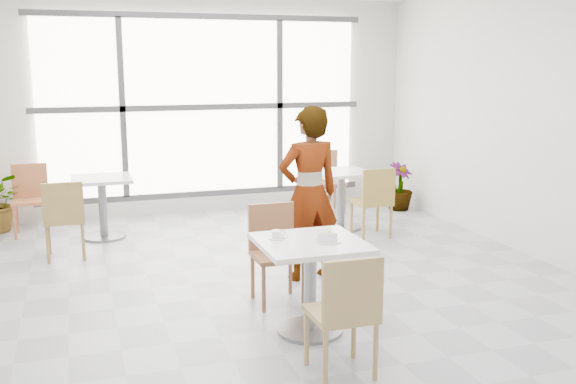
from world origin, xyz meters
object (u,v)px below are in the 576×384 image
object	(u,v)px
bg_table_right	(341,191)
bg_chair_left_near	(64,215)
bg_chair_right_near	(374,198)
plant_right	(399,187)
chair_near	(346,308)
coffee_cup	(277,235)
bg_chair_left_far	(30,194)
main_table	(310,269)
chair_far	(275,246)
bg_chair_right_far	(326,177)
bg_table_left	(102,199)
oatmeal_bowl	(327,236)
person	(309,194)

from	to	relation	value
bg_table_right	bg_chair_left_near	bearing A→B (deg)	-174.41
bg_chair_right_near	plant_right	xyz separation A→B (m)	(1.03, 1.30, -0.16)
chair_near	plant_right	size ratio (longest dim) A/B	1.27
coffee_cup	bg_table_right	bearing A→B (deg)	58.44
coffee_cup	bg_chair_left_near	size ratio (longest dim) A/B	0.18
bg_table_right	bg_chair_left_far	size ratio (longest dim) A/B	0.86
main_table	chair_far	bearing A→B (deg)	93.68
chair_far	bg_chair_right_far	world-z (taller)	same
bg_table_left	main_table	bearing A→B (deg)	-67.93
main_table	bg_chair_left_far	bearing A→B (deg)	119.58
chair_near	bg_table_right	size ratio (longest dim) A/B	1.16
oatmeal_bowl	bg_chair_right_far	world-z (taller)	bg_chair_right_far
main_table	bg_table_right	bearing A→B (deg)	63.00
bg_chair_left_far	plant_right	distance (m)	5.01
main_table	bg_chair_right_near	distance (m)	2.97
oatmeal_bowl	coffee_cup	bearing A→B (deg)	149.33
main_table	bg_chair_left_far	world-z (taller)	bg_chair_left_far
coffee_cup	plant_right	xyz separation A→B (m)	(2.98, 3.58, -0.44)
main_table	bg_chair_right_near	bearing A→B (deg)	54.62
person	chair_near	bearing A→B (deg)	72.19
bg_table_left	bg_table_right	xyz separation A→B (m)	(2.93, -0.49, 0.00)
oatmeal_bowl	bg_table_right	size ratio (longest dim) A/B	0.28
main_table	coffee_cup	distance (m)	0.37
chair_far	bg_chair_left_near	world-z (taller)	same
chair_near	plant_right	xyz separation A→B (m)	(2.79, 4.52, -0.16)
person	bg_table_left	size ratio (longest dim) A/B	2.28
coffee_cup	bg_chair_right_far	xyz separation A→B (m)	(1.93, 3.84, -0.28)
chair_near	person	size ratio (longest dim) A/B	0.51
bg_chair_left_near	person	bearing A→B (deg)	148.56
oatmeal_bowl	bg_table_right	distance (m)	3.37
bg_chair_right_near	bg_chair_right_far	world-z (taller)	same
main_table	bg_chair_right_far	xyz separation A→B (m)	(1.71, 3.98, -0.02)
coffee_cup	oatmeal_bowl	bearing A→B (deg)	-30.67
bg_table_left	coffee_cup	bearing A→B (deg)	-70.47
plant_right	bg_table_left	bearing A→B (deg)	-176.47
bg_table_right	bg_chair_right_near	distance (m)	0.60
main_table	plant_right	bearing A→B (deg)	53.56
bg_table_right	coffee_cup	bearing A→B (deg)	-121.56
bg_chair_left_far	person	bearing A→B (deg)	-45.12
chair_near	oatmeal_bowl	distance (m)	0.81
bg_table_right	plant_right	distance (m)	1.44
person	bg_chair_left_far	xyz separation A→B (m)	(-2.69, 2.70, -0.35)
chair_near	coffee_cup	distance (m)	1.00
main_table	person	bearing A→B (deg)	70.47
chair_near	oatmeal_bowl	size ratio (longest dim) A/B	4.14
bg_chair_left_near	bg_chair_right_near	size ratio (longest dim) A/B	1.00
bg_table_left	bg_chair_left_far	bearing A→B (deg)	149.71
person	plant_right	size ratio (longest dim) A/B	2.48
plant_right	bg_chair_right_near	bearing A→B (deg)	-128.35
coffee_cup	bg_chair_right_near	xyz separation A→B (m)	(1.95, 2.28, -0.28)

